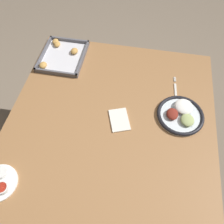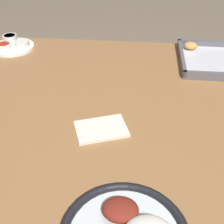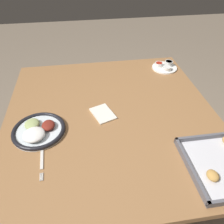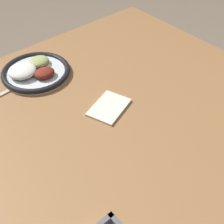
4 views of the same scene
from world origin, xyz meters
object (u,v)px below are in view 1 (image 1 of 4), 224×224
object	(u,v)px
fork	(176,91)
baking_tray	(62,56)
dinner_plate	(181,114)
napkin	(119,121)

from	to	relation	value
fork	baking_tray	world-z (taller)	baking_tray
dinner_plate	napkin	size ratio (longest dim) A/B	1.55
fork	napkin	bearing A→B (deg)	126.74
baking_tray	napkin	bearing A→B (deg)	-132.85
napkin	baking_tray	bearing A→B (deg)	47.15
baking_tray	napkin	xyz separation A→B (m)	(-0.40, -0.44, -0.01)
dinner_plate	fork	world-z (taller)	dinner_plate
fork	napkin	size ratio (longest dim) A/B	1.23
dinner_plate	fork	size ratio (longest dim) A/B	1.26
dinner_plate	baking_tray	xyz separation A→B (m)	(0.31, 0.75, -0.00)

